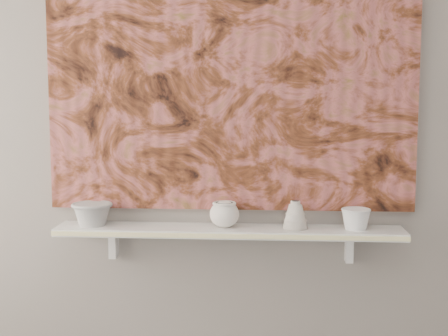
# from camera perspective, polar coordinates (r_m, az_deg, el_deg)

# --- Properties ---
(wall_back) EXTENTS (3.60, 0.00, 3.60)m
(wall_back) POSITION_cam_1_polar(r_m,az_deg,el_deg) (2.56, 0.58, 4.22)
(wall_back) COLOR gray
(wall_back) RESTS_ON floor
(shelf) EXTENTS (1.40, 0.18, 0.03)m
(shelf) POSITION_cam_1_polar(r_m,az_deg,el_deg) (2.53, 0.44, -5.79)
(shelf) COLOR silver
(shelf) RESTS_ON wall_back
(shelf_stripe) EXTENTS (1.40, 0.01, 0.02)m
(shelf_stripe) POSITION_cam_1_polar(r_m,az_deg,el_deg) (2.43, 0.30, -6.26)
(shelf_stripe) COLOR #F0E7A0
(shelf_stripe) RESTS_ON shelf
(bracket_left) EXTENTS (0.03, 0.06, 0.12)m
(bracket_left) POSITION_cam_1_polar(r_m,az_deg,el_deg) (2.68, -10.07, -6.80)
(bracket_left) COLOR silver
(bracket_left) RESTS_ON wall_back
(bracket_right) EXTENTS (0.03, 0.06, 0.12)m
(bracket_right) POSITION_cam_1_polar(r_m,az_deg,el_deg) (2.62, 11.36, -7.13)
(bracket_right) COLOR silver
(bracket_right) RESTS_ON wall_back
(painting) EXTENTS (1.50, 0.02, 1.10)m
(painting) POSITION_cam_1_polar(r_m,az_deg,el_deg) (2.55, 0.56, 8.48)
(painting) COLOR brown
(painting) RESTS_ON wall_back
(house_motif) EXTENTS (0.09, 0.00, 0.08)m
(house_motif) POSITION_cam_1_polar(r_m,az_deg,el_deg) (2.56, 10.66, 1.45)
(house_motif) COLOR black
(house_motif) RESTS_ON painting
(bowl_grey) EXTENTS (0.19, 0.19, 0.10)m
(bowl_grey) POSITION_cam_1_polar(r_m,az_deg,el_deg) (2.61, -11.96, -4.12)
(bowl_grey) COLOR #9E9E9B
(bowl_grey) RESTS_ON shelf
(cup_cream) EXTENTS (0.14, 0.14, 0.11)m
(cup_cream) POSITION_cam_1_polar(r_m,az_deg,el_deg) (2.51, 0.04, -4.24)
(cup_cream) COLOR silver
(cup_cream) RESTS_ON shelf
(bell_vessel) EXTENTS (0.13, 0.13, 0.11)m
(bell_vessel) POSITION_cam_1_polar(r_m,az_deg,el_deg) (2.51, 6.53, -4.26)
(bell_vessel) COLOR beige
(bell_vessel) RESTS_ON shelf
(bowl_white) EXTENTS (0.15, 0.15, 0.08)m
(bowl_white) POSITION_cam_1_polar(r_m,az_deg,el_deg) (2.53, 11.96, -4.57)
(bowl_white) COLOR white
(bowl_white) RESTS_ON shelf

